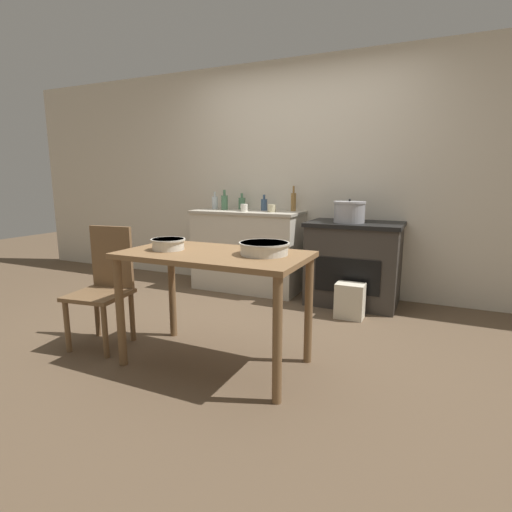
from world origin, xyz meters
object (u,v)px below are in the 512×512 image
object	(u,v)px
stove	(354,263)
bottle_center	(293,201)
chair	(105,284)
flour_sack	(350,301)
bottle_left	(242,203)
bottle_center_left	(225,202)
work_table	(214,269)
stock_pot	(349,212)
bottle_mid_left	(215,202)
mixing_bowl_large	(168,244)
cup_mid_right	(244,208)
cup_center_right	(272,208)
bottle_far_left	(264,204)
mixing_bowl_small	(264,248)

from	to	relation	value
stove	bottle_center	xyz separation A→B (m)	(-0.73, 0.19, 0.60)
chair	flour_sack	size ratio (longest dim) A/B	2.78
bottle_left	bottle_center	size ratio (longest dim) A/B	0.68
chair	flour_sack	xyz separation A→B (m)	(1.61, 1.36, -0.31)
chair	bottle_center_left	size ratio (longest dim) A/B	3.97
work_table	stock_pot	xyz separation A→B (m)	(0.53, 1.72, 0.27)
flour_sack	bottle_center_left	bearing A→B (deg)	161.43
work_table	stock_pot	bearing A→B (deg)	73.02
stock_pot	bottle_mid_left	world-z (taller)	bottle_mid_left
mixing_bowl_large	bottle_mid_left	world-z (taller)	bottle_mid_left
cup_mid_right	cup_center_right	bearing A→B (deg)	7.09
bottle_mid_left	flour_sack	bearing A→B (deg)	-18.34
bottle_far_left	bottle_left	size ratio (longest dim) A/B	0.95
mixing_bowl_small	cup_mid_right	size ratio (longest dim) A/B	4.06
bottle_center_left	cup_center_right	xyz separation A→B (m)	(0.64, -0.09, -0.05)
work_table	chair	distance (m)	0.98
work_table	chair	xyz separation A→B (m)	(-0.96, -0.04, -0.20)
work_table	mixing_bowl_large	distance (m)	0.37
chair	mixing_bowl_small	world-z (taller)	chair
mixing_bowl_large	bottle_far_left	bearing A→B (deg)	94.33
bottle_left	bottle_center	xyz separation A→B (m)	(0.64, -0.00, 0.03)
work_table	mixing_bowl_large	xyz separation A→B (m)	(-0.34, -0.05, 0.16)
mixing_bowl_small	bottle_left	bearing A→B (deg)	120.46
mixing_bowl_large	bottle_center	bearing A→B (deg)	84.78
mixing_bowl_small	bottle_far_left	size ratio (longest dim) A/B	1.82
stock_pot	bottle_center_left	bearing A→B (deg)	174.72
bottle_mid_left	cup_mid_right	size ratio (longest dim) A/B	2.55
cup_center_right	bottle_center	bearing A→B (deg)	51.92
bottle_left	work_table	bearing A→B (deg)	-68.22
mixing_bowl_large	bottle_center_left	xyz separation A→B (m)	(-0.62, 1.91, 0.17)
stove	work_table	bearing A→B (deg)	-107.93
bottle_mid_left	bottle_center_left	size ratio (longest dim) A/B	0.89
bottle_far_left	bottle_center	xyz separation A→B (m)	(0.34, 0.05, 0.04)
stove	stock_pot	distance (m)	0.53
bottle_far_left	stove	bearing A→B (deg)	-7.86
bottle_mid_left	cup_mid_right	xyz separation A→B (m)	(0.48, -0.18, -0.04)
bottle_center	flour_sack	bearing A→B (deg)	-39.64
bottle_center_left	bottle_left	bearing A→B (deg)	37.23
work_table	bottle_far_left	size ratio (longest dim) A/B	6.94
stove	bottle_left	distance (m)	1.50
mixing_bowl_large	flour_sack	bearing A→B (deg)	54.17
chair	bottle_center	bearing A→B (deg)	60.45
stock_pot	cup_mid_right	xyz separation A→B (m)	(-1.16, 0.00, 0.01)
stove	stock_pot	size ratio (longest dim) A/B	2.96
stock_pot	mixing_bowl_small	bearing A→B (deg)	-96.59
bottle_center	bottle_mid_left	bearing A→B (deg)	-175.38
work_table	bottle_center	bearing A→B (deg)	94.33
chair	cup_mid_right	bearing A→B (deg)	71.90
work_table	cup_mid_right	distance (m)	1.86
mixing_bowl_small	cup_center_right	xyz separation A→B (m)	(-0.66, 1.70, 0.12)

